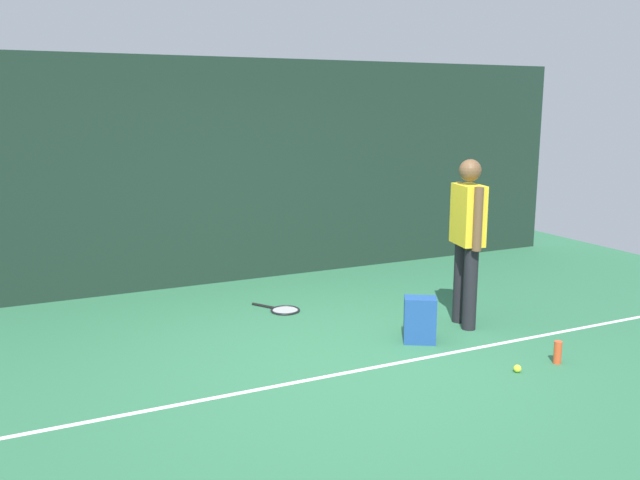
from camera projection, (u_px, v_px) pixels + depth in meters
ground_plane at (339, 357)px, 6.05m from camera, size 12.00×12.00×0.00m
back_fence at (230, 172)px, 8.42m from camera, size 10.00×0.10×2.79m
court_line at (358, 370)px, 5.74m from camera, size 9.00×0.05×0.00m
tennis_player at (467, 233)px, 6.73m from camera, size 0.31×0.52×1.70m
tennis_racket at (283, 310)px, 7.40m from camera, size 0.48×0.61×0.03m
backpack at (420, 320)px, 6.40m from camera, size 0.37×0.37×0.44m
tennis_ball_near_player at (517, 369)px, 5.70m from camera, size 0.07×0.07×0.07m
water_bottle at (558, 352)px, 5.88m from camera, size 0.07×0.07×0.20m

